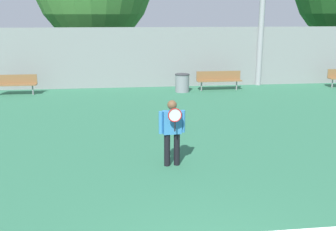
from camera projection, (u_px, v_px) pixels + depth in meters
tennis_player at (172, 129)px, 8.86m from camera, size 0.61×0.42×1.54m
bench_courtside_near at (219, 78)px, 18.01m from camera, size 2.06×0.40×0.87m
bench_adjacent_court at (16, 82)px, 16.95m from camera, size 1.79×0.40×0.87m
trash_bin at (182, 83)px, 17.63m from camera, size 0.65×0.65×0.81m
back_fence at (146, 58)px, 18.58m from camera, size 31.39×0.06×2.82m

